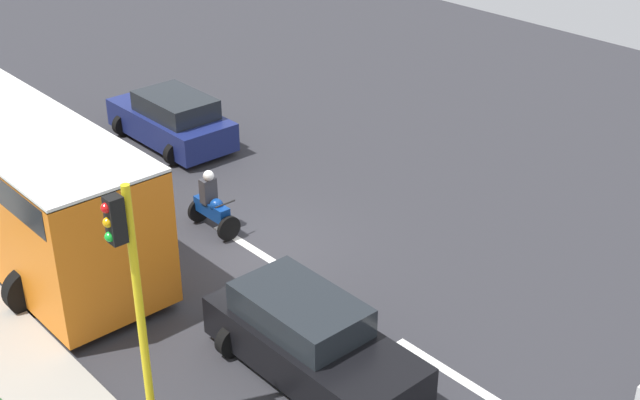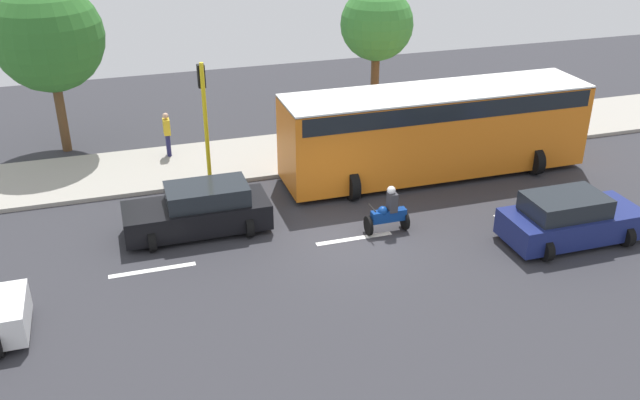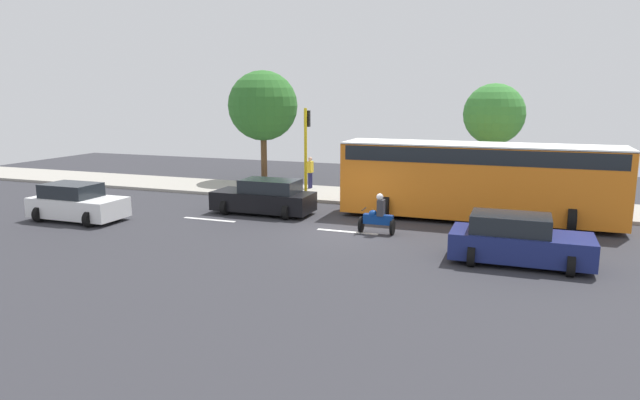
% 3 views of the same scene
% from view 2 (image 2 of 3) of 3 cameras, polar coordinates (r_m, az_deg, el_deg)
% --- Properties ---
extents(ground_plane, '(40.00, 60.00, 0.10)m').
position_cam_2_polar(ground_plane, '(21.14, 2.82, -3.31)').
color(ground_plane, '#2D2D33').
extents(sidewalk, '(4.00, 60.00, 0.15)m').
position_cam_2_polar(sidewalk, '(27.10, -2.24, 3.90)').
color(sidewalk, '#9E998E').
rests_on(sidewalk, ground).
extents(lane_stripe_north, '(0.20, 2.40, 0.01)m').
position_cam_2_polar(lane_stripe_north, '(23.66, 16.61, -0.92)').
color(lane_stripe_north, white).
rests_on(lane_stripe_north, ground).
extents(lane_stripe_mid, '(0.20, 2.40, 0.01)m').
position_cam_2_polar(lane_stripe_mid, '(21.11, 2.82, -3.18)').
color(lane_stripe_mid, white).
rests_on(lane_stripe_mid, ground).
extents(lane_stripe_south, '(0.20, 2.40, 0.01)m').
position_cam_2_polar(lane_stripe_south, '(20.10, -13.55, -5.61)').
color(lane_stripe_south, white).
rests_on(lane_stripe_south, ground).
extents(car_dark_blue, '(2.21, 4.16, 1.52)m').
position_cam_2_polar(car_dark_blue, '(21.99, 19.81, -1.49)').
color(car_dark_blue, navy).
rests_on(car_dark_blue, ground).
extents(car_black, '(2.15, 4.39, 1.52)m').
position_cam_2_polar(car_black, '(21.51, -9.86, -0.85)').
color(car_black, black).
rests_on(car_black, ground).
extents(city_bus, '(3.20, 11.00, 3.16)m').
position_cam_2_polar(city_bus, '(25.09, 9.47, 6.02)').
color(city_bus, orange).
rests_on(city_bus, ground).
extents(motorcycle, '(0.60, 1.30, 1.53)m').
position_cam_2_polar(motorcycle, '(21.30, 5.61, -1.06)').
color(motorcycle, black).
rests_on(motorcycle, ground).
extents(pedestrian_near_signal, '(0.40, 0.24, 1.69)m').
position_cam_2_polar(pedestrian_near_signal, '(26.96, -12.42, 5.41)').
color(pedestrian_near_signal, '#1E1E4C').
rests_on(pedestrian_near_signal, sidewalk).
extents(pedestrian_by_tree, '(0.40, 0.24, 1.69)m').
position_cam_2_polar(pedestrian_by_tree, '(27.83, 6.21, 6.54)').
color(pedestrian_by_tree, '#3F3F3F').
rests_on(pedestrian_by_tree, sidewalk).
extents(traffic_light_corner, '(0.49, 0.24, 4.50)m').
position_cam_2_polar(traffic_light_corner, '(23.46, -9.47, 7.40)').
color(traffic_light_corner, yellow).
rests_on(traffic_light_corner, ground).
extents(street_tree_south, '(4.06, 4.06, 6.51)m').
position_cam_2_polar(street_tree_south, '(28.03, -21.38, 12.32)').
color(street_tree_south, brown).
rests_on(street_tree_south, ground).
extents(street_tree_north, '(3.06, 3.06, 5.68)m').
position_cam_2_polar(street_tree_north, '(30.05, 4.68, 14.13)').
color(street_tree_north, brown).
rests_on(street_tree_north, ground).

